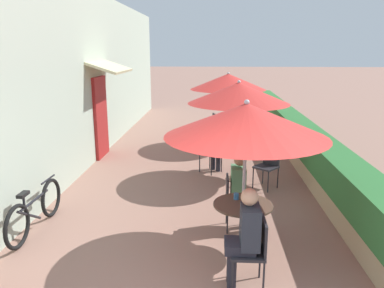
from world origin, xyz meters
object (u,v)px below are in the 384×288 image
(seated_patron_near_left, at_px, (245,234))
(bicycle_leaning, at_px, (35,210))
(patio_umbrella_mid, at_px, (239,93))
(patio_table_far, at_px, (227,129))
(patio_umbrella_near, at_px, (246,120))
(cafe_chair_mid_right, at_px, (209,151))
(seated_patron_near_right, at_px, (242,188))
(seated_patron_mid_right, at_px, (212,143))
(coffee_cup_mid, at_px, (231,145))
(patio_table_mid, at_px, (237,155))
(cafe_chair_far_left, at_px, (218,125))
(patio_table_near, at_px, (243,217))
(coffee_cup_far, at_px, (222,120))
(coffee_cup_near, at_px, (236,196))
(patio_umbrella_far, at_px, (228,82))
(cafe_chair_mid_left, at_px, (268,163))
(cafe_chair_far_right, at_px, (238,135))
(cafe_chair_near_right, at_px, (234,198))
(cafe_chair_near_left, at_px, (254,247))

(seated_patron_near_left, distance_m, bicycle_leaning, 3.40)
(patio_umbrella_mid, height_order, patio_table_far, patio_umbrella_mid)
(patio_umbrella_near, height_order, cafe_chair_mid_right, patio_umbrella_near)
(seated_patron_near_right, distance_m, seated_patron_mid_right, 2.88)
(coffee_cup_mid, relative_size, patio_table_far, 0.11)
(patio_table_mid, height_order, cafe_chair_mid_right, cafe_chair_mid_right)
(patio_table_mid, xyz_separation_m, cafe_chair_far_left, (-0.38, 3.51, -0.03))
(patio_table_near, relative_size, seated_patron_near_left, 0.65)
(patio_table_near, xyz_separation_m, patio_umbrella_mid, (0.10, 3.07, 1.35))
(seated_patron_near_right, xyz_separation_m, coffee_cup_far, (-0.19, 5.15, 0.10))
(seated_patron_near_left, height_order, patio_table_far, seated_patron_near_left)
(seated_patron_near_right, distance_m, cafe_chair_far_left, 5.85)
(coffee_cup_near, relative_size, cafe_chair_mid_right, 0.10)
(seated_patron_near_right, relative_size, cafe_chair_far_left, 1.44)
(coffee_cup_mid, bearing_deg, patio_umbrella_far, 89.62)
(cafe_chair_mid_left, xyz_separation_m, cafe_chair_far_left, (-0.99, 3.93, 0.00))
(cafe_chair_mid_left, bearing_deg, coffee_cup_far, -34.42)
(patio_table_mid, relative_size, cafe_chair_far_right, 0.93)
(coffee_cup_near, height_order, cafe_chair_far_left, cafe_chair_far_left)
(coffee_cup_near, relative_size, cafe_chair_far_right, 0.10)
(patio_table_far, bearing_deg, cafe_chair_far_right, -69.50)
(cafe_chair_near_right, relative_size, patio_table_mid, 1.07)
(cafe_chair_near_right, relative_size, bicycle_leaning, 0.50)
(bicycle_leaning, bearing_deg, patio_table_near, -7.55)
(seated_patron_near_left, xyz_separation_m, coffee_cup_near, (-0.05, 0.90, 0.10))
(coffee_cup_near, distance_m, coffee_cup_far, 5.74)
(cafe_chair_mid_left, height_order, seated_patron_mid_right, seated_patron_mid_right)
(cafe_chair_far_right, bearing_deg, patio_umbrella_far, 5.86)
(patio_table_far, distance_m, cafe_chair_far_left, 0.75)
(patio_umbrella_mid, distance_m, cafe_chair_far_left, 3.79)
(patio_umbrella_near, relative_size, coffee_cup_mid, 24.02)
(patio_table_near, height_order, patio_umbrella_far, patio_umbrella_far)
(patio_table_mid, bearing_deg, seated_patron_mid_right, 136.71)
(patio_umbrella_mid, xyz_separation_m, bicycle_leaning, (-3.27, -2.57, -1.55))
(seated_patron_near_left, bearing_deg, seated_patron_near_right, -2.72)
(cafe_chair_mid_right, height_order, patio_umbrella_far, patio_umbrella_far)
(patio_table_mid, distance_m, patio_table_far, 2.81)
(patio_table_far, bearing_deg, coffee_cup_mid, -90.38)
(bicycle_leaning, bearing_deg, coffee_cup_near, -4.95)
(seated_patron_near_right, xyz_separation_m, cafe_chair_mid_left, (0.68, 1.90, -0.17))
(cafe_chair_near_left, relative_size, patio_table_far, 1.07)
(cafe_chair_near_right, xyz_separation_m, cafe_chair_far_right, (0.33, 4.43, 0.00))
(cafe_chair_near_left, relative_size, coffee_cup_far, 9.67)
(seated_patron_near_right, height_order, cafe_chair_far_left, seated_patron_near_right)
(patio_umbrella_near, height_order, cafe_chair_near_right, patio_umbrella_near)
(cafe_chair_mid_right, bearing_deg, coffee_cup_near, -42.13)
(cafe_chair_near_right, height_order, patio_umbrella_mid, patio_umbrella_mid)
(patio_umbrella_near, distance_m, cafe_chair_mid_right, 3.80)
(patio_umbrella_near, relative_size, seated_patron_near_left, 1.73)
(cafe_chair_mid_left, bearing_deg, bicycle_leaning, 69.41)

